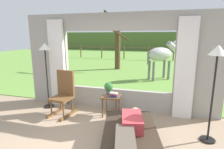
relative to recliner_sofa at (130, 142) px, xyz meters
The scene contains 16 objects.
back_wall_with_window 2.28m from the recliner_sofa, 110.57° to the left, with size 5.20×0.12×2.55m.
curtain_panel_left 3.14m from the recliner_sofa, 143.71° to the left, with size 0.44×0.10×2.40m, color silver.
curtain_panel_right 2.24m from the recliner_sofa, 61.11° to the left, with size 0.44×0.10×2.40m, color silver.
outdoor_pasture_lawn 12.83m from the recliner_sofa, 93.20° to the left, with size 36.00×21.68×0.02m, color olive.
distant_hill_ridge 22.68m from the recliner_sofa, 91.81° to the left, with size 36.00×2.00×2.40m, color #506532.
recliner_sofa is the anchor object (origin of this frame).
reclining_person 0.31m from the recliner_sofa, 90.00° to the right, with size 0.46×1.43×0.22m.
rocking_chair 2.30m from the recliner_sofa, 147.97° to the left, with size 0.54×0.73×1.12m.
side_table 1.59m from the recliner_sofa, 117.41° to the left, with size 0.44×0.44×0.52m.
potted_plant 1.74m from the recliner_sofa, 118.90° to the left, with size 0.22×0.22×0.32m.
book_stack 1.53m from the recliner_sofa, 115.46° to the left, with size 0.21×0.17×0.11m.
floor_lamp_left 3.22m from the recliner_sofa, 150.05° to the left, with size 0.32×0.32×1.79m.
floor_lamp_right 2.02m from the recliner_sofa, 30.49° to the left, with size 0.32×0.32×1.82m.
horse 5.75m from the recliner_sofa, 86.00° to the left, with size 1.61×1.43×1.73m.
pasture_tree 8.09m from the recliner_sofa, 105.45° to the left, with size 1.58×0.98×3.38m.
pasture_fence_line 12.58m from the recliner_sofa, 93.26° to the left, with size 16.10×0.10×1.10m.
Camera 1 is at (1.16, -2.40, 1.98)m, focal length 29.39 mm.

